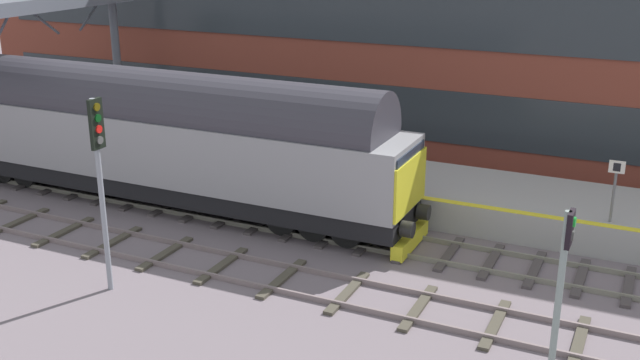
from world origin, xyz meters
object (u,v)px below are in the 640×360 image
(diesel_locomotive, at_px, (152,133))
(platform_number_sign, at_px, (615,181))
(signal_post_far, at_px, (100,169))
(waiting_passenger, at_px, (324,147))
(signal_post_mid, at_px, (561,284))

(diesel_locomotive, height_order, platform_number_sign, diesel_locomotive)
(diesel_locomotive, bearing_deg, signal_post_far, -153.46)
(waiting_passenger, bearing_deg, signal_post_far, 52.59)
(signal_post_mid, height_order, signal_post_far, signal_post_far)
(diesel_locomotive, xyz_separation_m, platform_number_sign, (2.11, -14.60, -0.25))
(signal_post_mid, bearing_deg, diesel_locomotive, 67.50)
(waiting_passenger, bearing_deg, diesel_locomotive, 3.30)
(platform_number_sign, height_order, waiting_passenger, platform_number_sign)
(platform_number_sign, bearing_deg, diesel_locomotive, 98.22)
(signal_post_far, bearing_deg, platform_number_sign, -55.49)
(platform_number_sign, xyz_separation_m, waiting_passenger, (0.38, 9.34, -0.25))
(diesel_locomotive, bearing_deg, waiting_passenger, -64.70)
(signal_post_mid, relative_size, waiting_passenger, 2.49)
(diesel_locomotive, distance_m, waiting_passenger, 5.84)
(signal_post_mid, relative_size, signal_post_far, 0.79)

